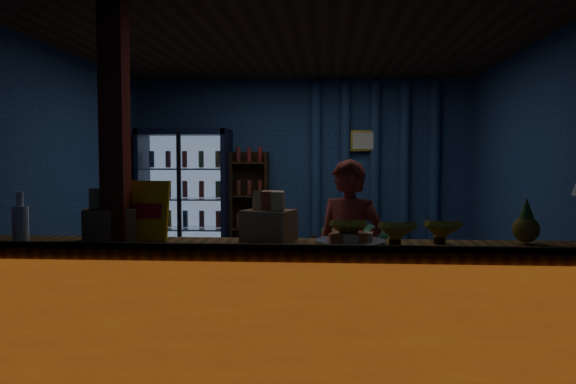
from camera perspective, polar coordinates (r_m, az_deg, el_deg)
name	(u,v)px	position (r m, az deg, el deg)	size (l,w,h in m)	color
ground	(291,309)	(5.77, 0.31, -11.77)	(4.60, 4.60, 0.00)	#515154
room_walls	(291,153)	(5.56, 0.31, 4.02)	(4.60, 4.60, 4.60)	navy
counter	(272,315)	(3.80, -1.63, -12.37)	(4.40, 0.57, 0.99)	brown
support_post	(116,190)	(3.92, -17.08, 0.18)	(0.16, 0.16, 2.60)	maroon
beverage_cooler	(186,201)	(7.73, -10.28, -0.91)	(1.20, 0.62, 1.90)	black
bottle_shelf	(250,211)	(7.72, -3.88, -1.91)	(0.50, 0.28, 1.60)	#332110
curtain_folds	(375,174)	(7.72, 8.79, 1.82)	(1.74, 0.14, 2.50)	navy
framed_picture	(364,141)	(7.67, 7.73, 5.18)	(0.36, 0.04, 0.28)	gold
shopkeeper	(349,257)	(4.35, 6.20, -6.62)	(0.55, 0.36, 1.51)	maroon
green_chair	(360,253)	(7.10, 7.36, -6.16)	(0.71, 0.73, 0.66)	#51A261
side_table	(314,261)	(7.11, 2.70, -6.97)	(0.60, 0.53, 0.54)	#332110
yellow_sign	(133,210)	(4.00, -15.47, -1.81)	(0.52, 0.16, 0.41)	yellow
snack_box_left	(111,222)	(4.01, -17.57, -2.95)	(0.41, 0.37, 0.36)	#A78051
snack_box_centre	(269,223)	(3.85, -1.97, -3.15)	(0.39, 0.36, 0.34)	#A78051
pastry_tray	(350,240)	(3.73, 6.34, -4.86)	(0.47, 0.47, 0.08)	silver
banana_bunches	(395,230)	(3.71, 10.78, -3.86)	(0.87, 0.32, 0.19)	gold
pineapple	(526,225)	(4.01, 23.04, -3.13)	(0.17, 0.17, 0.30)	olive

